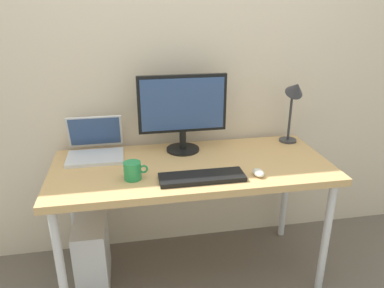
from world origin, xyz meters
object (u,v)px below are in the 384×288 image
Objects in this scene: desk at (192,174)px; keyboard at (202,177)px; coffee_mug at (133,171)px; monitor at (183,109)px; laptop at (95,146)px; desk_lamp at (294,98)px; mouse at (258,173)px; computer_tower at (93,252)px.

keyboard is at bearing -85.53° from desk.
monitor is at bearing 46.85° from coffee_mug.
monitor is at bearing -2.28° from laptop.
desk is at bearing -163.12° from desk_lamp.
laptop is 0.70m from keyboard.
mouse is (0.85, -0.43, -0.04)m from laptop.
monitor is 4.20× the size of coffee_mug.
monitor is at bearing 94.88° from keyboard.
coffee_mug is at bearing -161.70° from desk_lamp.
keyboard reaches higher than computer_tower.
monitor is 5.82× the size of mouse.
desk_lamp is 1.01× the size of computer_tower.
keyboard is at bearing -20.29° from computer_tower.
laptop reaches higher than keyboard.
mouse is at bearing -2.04° from keyboard.
mouse is at bearing -33.44° from desk.
desk is 0.37m from coffee_mug.
desk is at bearing -2.80° from computer_tower.
mouse is at bearing -7.05° from coffee_mug.
laptop is (-0.54, 0.23, 0.12)m from desk.
laptop reaches higher than mouse.
monitor is 0.51m from coffee_mug.
laptop reaches higher than computer_tower.
laptop is 0.76× the size of computer_tower.
laptop is 0.76× the size of desk_lamp.
desk is 0.39m from monitor.
mouse reaches higher than computer_tower.
monitor reaches higher than mouse.
coffee_mug is (-0.31, -0.33, -0.22)m from monitor.
mouse is (0.30, -0.01, 0.01)m from keyboard.
mouse is at bearing -51.05° from monitor.
monitor reaches higher than keyboard.
laptop is at bearing 120.26° from coffee_mug.
laptop is 0.63m from computer_tower.
desk is 3.68× the size of desk_lamp.
desk_lamp is at bearing -0.95° from laptop.
monitor is 1.19× the size of keyboard.
keyboard is (-0.66, -0.40, -0.29)m from desk_lamp.
monitor reaches higher than computer_tower.
laptop is at bearing 179.05° from desk_lamp.
keyboard is at bearing -85.12° from monitor.
coffee_mug is at bearing -158.86° from desk.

